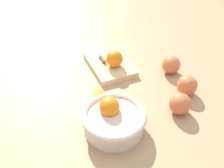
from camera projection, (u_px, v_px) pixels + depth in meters
name	position (u px, v px, depth m)	size (l,w,h in m)	color
ground_plane	(123.00, 90.00, 0.92)	(2.40, 2.40, 0.00)	tan
bowl	(113.00, 119.00, 0.76)	(0.19, 0.19, 0.10)	beige
cutting_board	(110.00, 65.00, 1.03)	(0.21, 0.15, 0.02)	#DBB77F
orange_on_board	(114.00, 59.00, 0.98)	(0.06, 0.06, 0.06)	orange
knife	(100.00, 56.00, 1.05)	(0.16, 0.04, 0.01)	silver
apple_front_left	(187.00, 85.00, 0.89)	(0.07, 0.07, 0.07)	#CC6638
apple_front_right	(171.00, 65.00, 0.99)	(0.07, 0.07, 0.07)	#CC6638
apple_front_left_2	(180.00, 104.00, 0.82)	(0.07, 0.07, 0.07)	#CC6638
citrus_peel	(98.00, 92.00, 0.91)	(0.05, 0.04, 0.01)	orange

